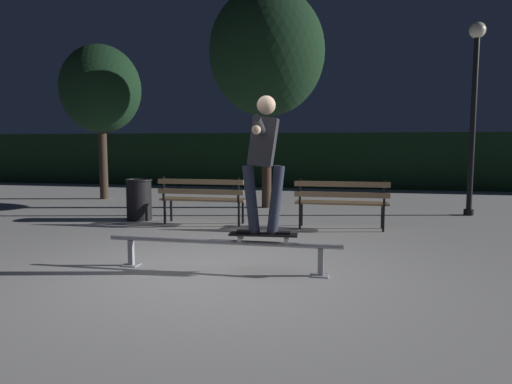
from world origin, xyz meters
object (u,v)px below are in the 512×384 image
Objects in this scene: tree_behind_benches at (267,53)px; trash_can at (139,199)px; tree_far_left at (101,90)px; skateboarder at (264,153)px; skateboard at (263,235)px; park_bench_left_center at (341,199)px; lamp_post_right at (474,94)px; park_bench_leftmost at (202,196)px; grind_rail at (222,246)px.

trash_can is (-2.12, -2.24, -3.11)m from tree_behind_benches.
skateboarder is at bearing -48.41° from tree_far_left.
skateboard is 0.99× the size of trash_can.
skateboard is at bearing -105.85° from park_bench_left_center.
lamp_post_right is at bearing -7.22° from tree_far_left.
tree_far_left is at bearing 152.51° from park_bench_left_center.
tree_far_left reaches higher than trash_can.
park_bench_leftmost is at bearing -106.66° from tree_behind_benches.
tree_behind_benches is (-1.76, 2.50, 2.98)m from park_bench_left_center.
lamp_post_right is at bearing 40.08° from park_bench_left_center.
skateboarder is at bearing -123.79° from lamp_post_right.
grind_rail is 1.80× the size of skateboarder.
skateboard is 6.30m from tree_behind_benches.
trash_can is at bearing 128.80° from grind_rail.
park_bench_left_center is 3.89m from lamp_post_right.
grind_rail is at bearing -85.43° from tree_behind_benches.
tree_far_left is 1.04× the size of lamp_post_right.
tree_behind_benches is 1.22× the size of tree_far_left.
trash_can is (-3.88, 0.26, -0.12)m from park_bench_left_center.
lamp_post_right is at bearing 52.52° from grind_rail.
trash_can is at bearing 169.17° from park_bench_leftmost.
park_bench_left_center is 7.53m from tree_far_left.
lamp_post_right is (2.58, 2.17, 1.94)m from park_bench_left_center.
lamp_post_right is 4.88× the size of trash_can.
park_bench_left_center is at bearing 0.00° from park_bench_leftmost.
trash_can is at bearing 133.81° from skateboard.
trash_can is at bearing -163.54° from lamp_post_right.
skateboarder is 0.38× the size of tree_far_left.
skateboarder reaches higher than park_bench_left_center.
park_bench_leftmost is 0.39× the size of tree_far_left.
lamp_post_right is (3.41, 5.09, 2.04)m from skateboard.
park_bench_left_center is at bearing -139.92° from lamp_post_right.
park_bench_left_center is (2.50, 0.00, 0.00)m from park_bench_leftmost.
lamp_post_right is at bearing -4.35° from tree_behind_benches.
skateboard is 6.46m from lamp_post_right.
tree_far_left reaches higher than park_bench_leftmost.
grind_rail is 1.75× the size of park_bench_leftmost.
skateboard is at bearing -48.42° from tree_far_left.
tree_far_left reaches higher than skateboarder.
trash_can is at bearing 176.12° from park_bench_left_center.
park_bench_left_center is at bearing 74.20° from skateboarder.
lamp_post_right is (8.93, -1.13, -0.42)m from tree_far_left.
tree_behind_benches is 1.27× the size of lamp_post_right.
grind_rail is 3.21m from park_bench_left_center.
skateboard is 0.50× the size of park_bench_leftmost.
park_bench_left_center is at bearing -3.88° from trash_can.
grind_rail is 0.72× the size of lamp_post_right.
tree_behind_benches reaches higher than grind_rail.
park_bench_left_center is 0.32× the size of tree_behind_benches.
tree_behind_benches is at bearing 125.07° from park_bench_left_center.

